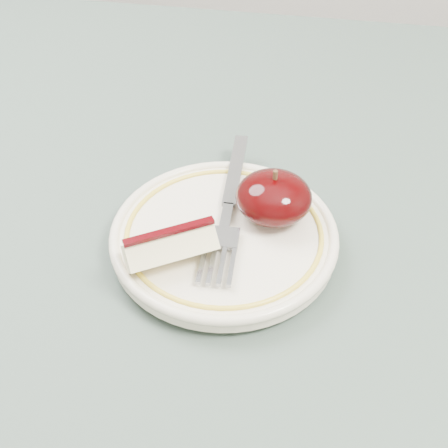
% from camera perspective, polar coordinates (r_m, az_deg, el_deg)
% --- Properties ---
extents(table, '(0.90, 0.90, 0.75)m').
position_cam_1_polar(table, '(0.60, -0.18, -7.79)').
color(table, brown).
rests_on(table, ground).
extents(plate, '(0.19, 0.19, 0.02)m').
position_cam_1_polar(plate, '(0.52, 0.00, -1.13)').
color(plate, beige).
rests_on(plate, table).
extents(apple_half, '(0.06, 0.06, 0.05)m').
position_cam_1_polar(apple_half, '(0.52, 4.57, 2.45)').
color(apple_half, black).
rests_on(apple_half, plate).
extents(apple_wedge, '(0.08, 0.06, 0.03)m').
position_cam_1_polar(apple_wedge, '(0.48, -4.92, -2.08)').
color(apple_wedge, '#FFF4BB').
rests_on(apple_wedge, plate).
extents(fork, '(0.03, 0.19, 0.00)m').
position_cam_1_polar(fork, '(0.53, 0.40, 1.65)').
color(fork, gray).
rests_on(fork, plate).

